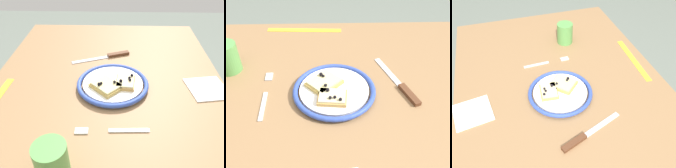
{
  "view_description": "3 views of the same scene",
  "coord_description": "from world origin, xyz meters",
  "views": [
    {
      "loc": [
        -0.58,
        -0.04,
        1.23
      ],
      "look_at": [
        0.03,
        -0.02,
        0.78
      ],
      "focal_mm": 37.22,
      "sensor_mm": 36.0,
      "label": 1
    },
    {
      "loc": [
        0.05,
        -0.58,
        1.28
      ],
      "look_at": [
        0.06,
        -0.02,
        0.79
      ],
      "focal_mm": 41.74,
      "sensor_mm": 36.0,
      "label": 2
    },
    {
      "loc": [
        0.64,
        -0.18,
        1.4
      ],
      "look_at": [
        0.03,
        0.0,
        0.78
      ],
      "focal_mm": 37.72,
      "sensor_mm": 36.0,
      "label": 3
    }
  ],
  "objects": [
    {
      "name": "knife",
      "position": [
        0.26,
        -0.01,
        0.76
      ],
      "size": [
        0.1,
        0.23,
        0.01
      ],
      "color": "silver",
      "rests_on": "dining_table"
    },
    {
      "name": "plate",
      "position": [
        0.05,
        -0.02,
        0.76
      ],
      "size": [
        0.24,
        0.24,
        0.02
      ],
      "color": "white",
      "rests_on": "dining_table"
    },
    {
      "name": "pizza_slice_near",
      "position": [
        0.02,
        0.0,
        0.78
      ],
      "size": [
        0.12,
        0.12,
        0.03
      ],
      "color": "tan",
      "rests_on": "plate"
    },
    {
      "name": "measuring_tape",
      "position": [
        -0.06,
        0.35,
        0.75
      ],
      "size": [
        0.29,
        0.04,
        0.0
      ],
      "primitive_type": "cube",
      "rotation": [
        0.0,
        0.0,
        -0.05
      ],
      "color": "yellow",
      "rests_on": "dining_table"
    },
    {
      "name": "fork",
      "position": [
        -0.15,
        -0.02,
        0.76
      ],
      "size": [
        0.03,
        0.2,
        0.0
      ],
      "color": "silver",
      "rests_on": "dining_table"
    },
    {
      "name": "napkin",
      "position": [
        0.05,
        -0.34,
        0.76
      ],
      "size": [
        0.14,
        0.14,
        0.0
      ],
      "primitive_type": "cube",
      "rotation": [
        0.0,
        0.0,
        0.16
      ],
      "color": "white",
      "rests_on": "dining_table"
    },
    {
      "name": "dining_table",
      "position": [
        0.0,
        0.0,
        0.67
      ],
      "size": [
        1.17,
        0.81,
        0.75
      ],
      "color": "#936D47",
      "rests_on": "ground_plane"
    },
    {
      "name": "pizza_slice_far",
      "position": [
        0.05,
        -0.06,
        0.78
      ],
      "size": [
        0.09,
        0.07,
        0.03
      ],
      "color": "tan",
      "rests_on": "plate"
    },
    {
      "name": "cup",
      "position": [
        -0.28,
        0.1,
        0.8
      ],
      "size": [
        0.07,
        0.07,
        0.1
      ],
      "primitive_type": "cylinder",
      "color": "#599E4C",
      "rests_on": "dining_table"
    }
  ]
}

